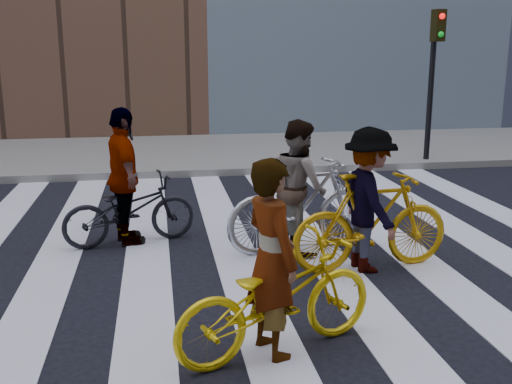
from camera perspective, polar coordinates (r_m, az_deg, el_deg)
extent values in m
plane|color=black|center=(7.47, 2.50, -6.45)|extent=(100.00, 100.00, 0.00)
cube|color=slate|center=(14.65, -3.59, 3.83)|extent=(100.00, 5.00, 0.15)
cube|color=silver|center=(7.43, -18.91, -7.27)|extent=(0.55, 10.00, 0.01)
cube|color=silver|center=(7.32, -10.33, -7.04)|extent=(0.55, 10.00, 0.01)
cube|color=silver|center=(7.38, -1.71, -6.65)|extent=(0.55, 10.00, 0.01)
cube|color=silver|center=(7.59, 6.59, -6.13)|extent=(0.55, 10.00, 0.01)
cube|color=silver|center=(7.96, 14.26, -5.54)|extent=(0.55, 10.00, 0.01)
cube|color=silver|center=(8.45, 21.14, -4.92)|extent=(0.55, 10.00, 0.01)
cylinder|color=black|center=(13.63, 16.28, 9.05)|extent=(0.12, 0.12, 3.20)
cube|color=black|center=(13.47, 16.97, 14.93)|extent=(0.22, 0.28, 0.65)
sphere|color=red|center=(13.34, 17.31, 15.70)|extent=(0.12, 0.12, 0.12)
sphere|color=#0CCC26|center=(13.33, 17.20, 14.15)|extent=(0.12, 0.12, 0.12)
imported|color=yellow|center=(5.14, 2.01, -10.05)|extent=(2.01, 1.27, 1.00)
imported|color=#B7B9C2|center=(7.64, 4.43, -1.20)|extent=(2.10, 0.95, 1.22)
imported|color=#CA8F0B|center=(7.10, 10.96, -2.80)|extent=(1.99, 0.74, 1.17)
imported|color=black|center=(8.10, -11.94, -1.68)|extent=(1.86, 1.04, 0.93)
imported|color=slate|center=(5.00, 1.48, -6.36)|extent=(0.59, 0.72, 1.71)
imported|color=slate|center=(7.58, 4.10, 0.53)|extent=(0.79, 0.93, 1.70)
imported|color=slate|center=(7.01, 10.67, -0.78)|extent=(0.73, 1.15, 1.69)
imported|color=slate|center=(8.00, -12.45, 1.39)|extent=(0.70, 1.14, 1.82)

